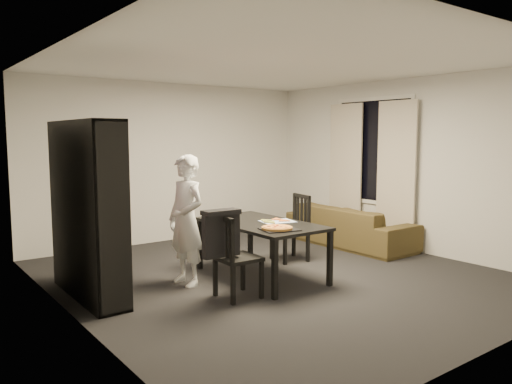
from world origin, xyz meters
TOP-DOWN VIEW (x-y plane):
  - room at (0.00, 0.00)m, footprint 5.01×5.51m
  - window_pane at (2.48, 0.60)m, footprint 0.02×1.40m
  - window_frame at (2.48, 0.60)m, footprint 0.03×1.52m
  - curtain_left at (2.40, 0.08)m, footprint 0.03×0.70m
  - curtain_right at (2.40, 1.12)m, footprint 0.03×0.70m
  - bookshelf at (-2.16, 0.60)m, footprint 0.35×1.50m
  - dining_table at (-0.21, 0.08)m, footprint 0.92×1.65m
  - chair_left at (-0.97, -0.40)m, footprint 0.43×0.43m
  - chair_right at (0.70, 0.48)m, footprint 0.49×0.49m
  - draped_jacket at (-1.10, -0.39)m, footprint 0.42×0.19m
  - person at (-1.09, 0.36)m, footprint 0.43×0.60m
  - baking_tray at (-0.35, -0.45)m, footprint 0.47×0.41m
  - pepperoni_pizza at (-0.38, -0.44)m, footprint 0.35×0.35m
  - kitchen_towel at (-0.03, -0.02)m, footprint 0.46×0.38m
  - pizza_slices at (-0.06, 0.00)m, footprint 0.39×0.33m
  - sofa at (2.03, 0.66)m, footprint 0.84×2.16m

SIDE VIEW (x-z plane):
  - sofa at x=2.03m, z-range 0.00..0.63m
  - chair_left at x=-0.97m, z-range 0.06..0.97m
  - chair_right at x=0.70m, z-range 0.06..0.99m
  - dining_table at x=-0.21m, z-range 0.28..0.97m
  - kitchen_towel at x=-0.03m, z-range 0.69..0.69m
  - baking_tray at x=-0.35m, z-range 0.69..0.70m
  - pizza_slices at x=-0.06m, z-range 0.69..0.71m
  - pepperoni_pizza at x=-0.38m, z-range 0.70..0.73m
  - draped_jacket at x=-1.10m, z-range 0.50..1.00m
  - person at x=-1.09m, z-range 0.00..1.52m
  - bookshelf at x=-2.16m, z-range 0.00..1.90m
  - curtain_left at x=2.40m, z-range 0.02..2.27m
  - curtain_right at x=2.40m, z-range 0.02..2.27m
  - room at x=0.00m, z-range 0.00..2.60m
  - window_pane at x=2.48m, z-range 0.70..2.30m
  - window_frame at x=2.48m, z-range 0.64..2.36m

